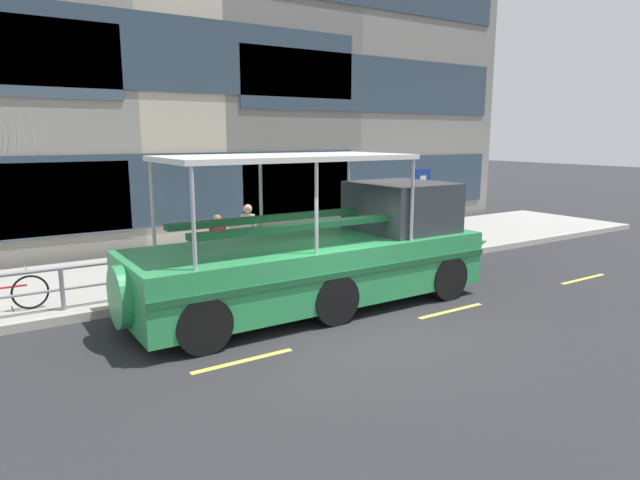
# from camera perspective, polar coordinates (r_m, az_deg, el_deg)

# --- Properties ---
(ground_plane) EXTENTS (120.00, 120.00, 0.00)m
(ground_plane) POSITION_cam_1_polar(r_m,az_deg,el_deg) (10.84, 2.65, -8.85)
(ground_plane) COLOR #2B2B2D
(sidewalk) EXTENTS (32.00, 4.80, 0.18)m
(sidewalk) POSITION_cam_1_polar(r_m,az_deg,el_deg) (15.52, -9.51, -2.59)
(sidewalk) COLOR #A8A59E
(sidewalk) RESTS_ON ground_plane
(curb_edge) EXTENTS (32.00, 0.18, 0.18)m
(curb_edge) POSITION_cam_1_polar(r_m,az_deg,el_deg) (13.34, -5.19, -4.69)
(curb_edge) COLOR #B2ADA3
(curb_edge) RESTS_ON ground_plane
(lane_centreline) EXTENTS (25.80, 0.12, 0.01)m
(lane_centreline) POSITION_cam_1_polar(r_m,az_deg,el_deg) (10.48, 4.18, -9.54)
(lane_centreline) COLOR #DBD64C
(lane_centreline) RESTS_ON ground_plane
(office_tower_right) EXTENTS (12.58, 11.03, 18.34)m
(office_tower_right) POSITION_cam_1_polar(r_m,az_deg,el_deg) (26.55, -1.68, 22.80)
(office_tower_right) COLOR gray
(office_tower_right) RESTS_ON ground_plane
(curb_guardrail) EXTENTS (12.58, 0.09, 0.89)m
(curb_guardrail) POSITION_cam_1_polar(r_m,az_deg,el_deg) (13.45, -6.09, -1.57)
(curb_guardrail) COLOR gray
(curb_guardrail) RESTS_ON sidewalk
(parking_sign) EXTENTS (0.60, 0.12, 2.49)m
(parking_sign) POSITION_cam_1_polar(r_m,az_deg,el_deg) (16.74, 10.46, 4.54)
(parking_sign) COLOR #4C4F54
(parking_sign) RESTS_ON sidewalk
(leaned_bicycle) EXTENTS (1.74, 0.46, 0.96)m
(leaned_bicycle) POSITION_cam_1_polar(r_m,az_deg,el_deg) (12.54, -30.18, -4.94)
(leaned_bicycle) COLOR black
(leaned_bicycle) RESTS_ON sidewalk
(duck_tour_boat) EXTENTS (9.59, 2.64, 3.26)m
(duck_tour_boat) POSITION_cam_1_polar(r_m,az_deg,el_deg) (11.96, 1.31, -1.49)
(duck_tour_boat) COLOR #2D9351
(duck_tour_boat) RESTS_ON ground_plane
(pedestrian_near_bow) EXTENTS (0.28, 0.39, 1.52)m
(pedestrian_near_bow) POSITION_cam_1_polar(r_m,az_deg,el_deg) (16.19, 5.29, 1.69)
(pedestrian_near_bow) COLOR black
(pedestrian_near_bow) RESTS_ON sidewalk
(pedestrian_mid_left) EXTENTS (0.30, 0.45, 1.69)m
(pedestrian_mid_left) POSITION_cam_1_polar(r_m,az_deg,el_deg) (14.56, -7.44, 1.05)
(pedestrian_mid_left) COLOR #1E2338
(pedestrian_mid_left) RESTS_ON sidewalk
(pedestrian_mid_right) EXTENTS (0.44, 0.21, 1.53)m
(pedestrian_mid_right) POSITION_cam_1_polar(r_m,az_deg,el_deg) (13.97, -10.52, 0.13)
(pedestrian_mid_right) COLOR #47423D
(pedestrian_mid_right) RESTS_ON sidewalk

